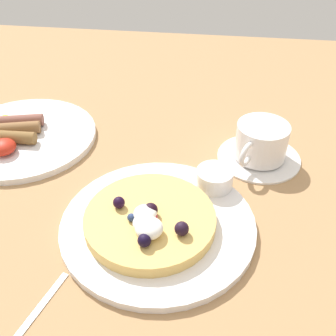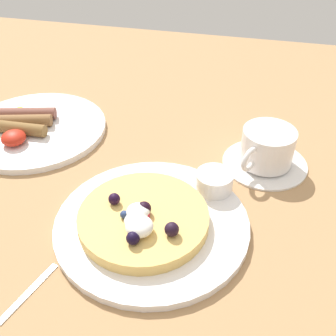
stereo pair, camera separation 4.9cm
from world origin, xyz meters
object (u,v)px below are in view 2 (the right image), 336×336
at_px(breakfast_plate, 35,129).
at_px(coffee_cup, 267,146).
at_px(pancake_plate, 152,224).
at_px(syrup_ramekin, 214,181).
at_px(coffee_saucer, 265,163).

relative_size(breakfast_plate, coffee_cup, 2.40).
distance_m(pancake_plate, syrup_ramekin, 0.12).
distance_m(syrup_ramekin, coffee_saucer, 0.12).
height_order(syrup_ramekin, coffee_saucer, syrup_ramekin).
xyz_separation_m(breakfast_plate, coffee_cup, (0.42, -0.00, 0.03)).
bearing_deg(breakfast_plate, pancake_plate, -33.80).
relative_size(syrup_ramekin, breakfast_plate, 0.21).
distance_m(breakfast_plate, coffee_saucer, 0.42).
xyz_separation_m(syrup_ramekin, coffee_cup, (0.07, 0.09, 0.01)).
bearing_deg(pancake_plate, coffee_cup, 51.31).
height_order(pancake_plate, syrup_ramekin, syrup_ramekin).
bearing_deg(syrup_ramekin, coffee_cup, 52.45).
bearing_deg(pancake_plate, breakfast_plate, 146.20).
bearing_deg(coffee_cup, coffee_saucer, 61.31).
distance_m(pancake_plate, breakfast_plate, 0.33).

